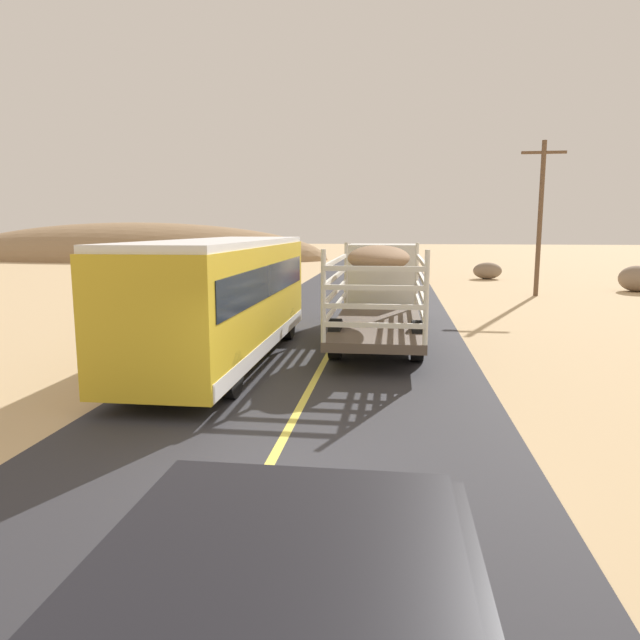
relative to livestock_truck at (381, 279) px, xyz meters
name	(u,v)px	position (x,y,z in m)	size (l,w,h in m)	color
ground_plane	(266,473)	(-1.34, -11.94, -1.79)	(240.00, 240.00, 0.00)	tan
road_surface	(266,472)	(-1.34, -11.94, -1.78)	(8.00, 120.00, 0.02)	#2D2D33
road_centre_line	(266,471)	(-1.34, -11.94, -1.77)	(0.16, 117.60, 0.00)	#D8CC4C
livestock_truck	(381,279)	(0.00, 0.00, 0.00)	(2.53, 9.70, 3.02)	silver
bus	(223,297)	(-3.98, -5.16, -0.04)	(2.54, 10.00, 3.21)	gold
car_far	(380,272)	(-0.51, 17.68, -1.10)	(1.80, 4.40, 1.46)	#B2261E
power_pole_mid	(540,214)	(7.81, 11.59, 2.44)	(2.20, 0.24, 7.89)	brown
boulder_mid_field	(637,279)	(13.88, 14.47, -1.07)	(1.90, 1.91, 1.44)	#84705B
boulder_far_horizon	(487,271)	(6.84, 21.58, -1.22)	(1.95, 1.51, 1.15)	#84705B
distant_hill	(134,259)	(-29.13, 43.18, -1.79)	(44.57, 17.07, 8.23)	#957553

